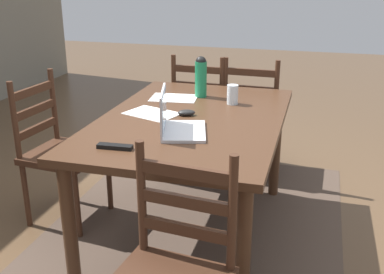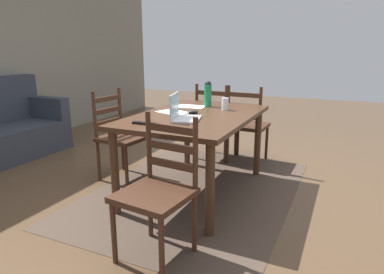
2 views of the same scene
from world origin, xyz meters
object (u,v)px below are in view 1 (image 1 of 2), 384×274
at_px(chair_far_head, 60,152).
at_px(chair_right_near, 253,117).
at_px(drinking_glass, 233,95).
at_px(laptop, 175,122).
at_px(dining_table, 192,132).
at_px(computer_mouse, 186,113).
at_px(chair_right_far, 203,113).
at_px(water_bottle, 201,76).
at_px(tv_remote, 115,147).

bearing_deg(chair_far_head, chair_right_near, -45.48).
bearing_deg(chair_right_near, drinking_glass, 177.60).
bearing_deg(laptop, dining_table, -2.95).
bearing_deg(dining_table, computer_mouse, 59.22).
distance_m(chair_far_head, drinking_glass, 1.16).
relative_size(dining_table, computer_mouse, 15.52).
bearing_deg(chair_right_far, chair_right_near, -90.00).
xyz_separation_m(chair_right_near, water_bottle, (-0.62, 0.26, 0.45)).
relative_size(chair_right_near, chair_far_head, 1.00).
height_order(dining_table, chair_right_near, chair_right_near).
xyz_separation_m(dining_table, water_bottle, (0.44, 0.06, 0.23)).
height_order(dining_table, laptop, laptop).
distance_m(chair_right_far, computer_mouse, 1.10).
bearing_deg(chair_right_near, computer_mouse, 167.01).
height_order(chair_right_near, tv_remote, chair_right_near).
bearing_deg(water_bottle, computer_mouse, -176.76).
relative_size(chair_right_near, computer_mouse, 9.50).
relative_size(chair_right_far, tv_remote, 5.59).
xyz_separation_m(dining_table, chair_far_head, (0.00, 0.88, -0.22)).
bearing_deg(chair_right_near, tv_remote, 165.51).
bearing_deg(computer_mouse, chair_far_head, 71.81).
xyz_separation_m(dining_table, chair_right_near, (1.06, -0.20, -0.22)).
height_order(chair_right_far, water_bottle, water_bottle).
bearing_deg(tv_remote, drinking_glass, -26.76).
height_order(dining_table, drinking_glass, drinking_glass).
bearing_deg(chair_right_near, laptop, 170.87).
xyz_separation_m(drinking_glass, tv_remote, (-0.90, 0.39, -0.05)).
relative_size(laptop, tv_remote, 2.16).
distance_m(chair_right_far, drinking_glass, 0.90).
distance_m(chair_right_near, laptop, 1.41).
xyz_separation_m(computer_mouse, tv_remote, (-0.59, 0.18, -0.01)).
height_order(dining_table, tv_remote, tv_remote).
distance_m(computer_mouse, tv_remote, 0.62).
height_order(laptop, water_bottle, water_bottle).
relative_size(chair_far_head, tv_remote, 5.59).
bearing_deg(tv_remote, chair_right_far, -3.79).
height_order(chair_far_head, drinking_glass, chair_far_head).
relative_size(dining_table, tv_remote, 9.13).
relative_size(chair_right_near, chair_right_far, 1.00).
relative_size(chair_far_head, computer_mouse, 9.50).
bearing_deg(drinking_glass, computer_mouse, 145.62).
bearing_deg(chair_right_far, water_bottle, -167.21).
relative_size(computer_mouse, tv_remote, 0.59).
bearing_deg(chair_right_far, laptop, -171.97).
relative_size(drinking_glass, tv_remote, 0.71).
relative_size(chair_right_near, water_bottle, 3.56).
height_order(chair_right_near, water_bottle, water_bottle).
height_order(chair_far_head, chair_right_far, same).
relative_size(water_bottle, drinking_glass, 2.20).
relative_size(chair_far_head, laptop, 2.59).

